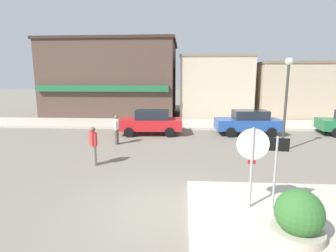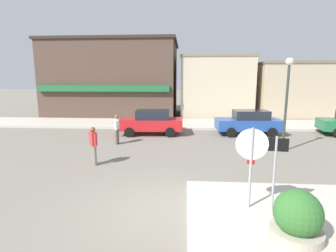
{
  "view_description": "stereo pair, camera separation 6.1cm",
  "coord_description": "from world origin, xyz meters",
  "px_view_note": "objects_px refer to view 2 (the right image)",
  "views": [
    {
      "loc": [
        0.48,
        -6.63,
        3.52
      ],
      "look_at": [
        -0.21,
        4.5,
        1.5
      ],
      "focal_mm": 28.0,
      "sensor_mm": 36.0,
      "label": 1
    },
    {
      "loc": [
        0.54,
        -6.63,
        3.52
      ],
      "look_at": [
        -0.21,
        4.5,
        1.5
      ],
      "focal_mm": 28.0,
      "sensor_mm": 36.0,
      "label": 2
    }
  ],
  "objects_px": {
    "one_way_sign": "(275,166)",
    "planter": "(297,220)",
    "lamp_post": "(287,91)",
    "parked_car_second": "(249,122)",
    "parked_car_nearest": "(151,122)",
    "stop_sign": "(251,158)",
    "pedestrian_crossing_far": "(93,145)",
    "pedestrian_crossing_near": "(117,128)"
  },
  "relations": [
    {
      "from": "one_way_sign",
      "to": "lamp_post",
      "type": "relative_size",
      "value": 0.46
    },
    {
      "from": "pedestrian_crossing_far",
      "to": "parked_car_second",
      "type": "bearing_deg",
      "value": 40.09
    },
    {
      "from": "one_way_sign",
      "to": "lamp_post",
      "type": "xyz_separation_m",
      "value": [
        2.49,
        6.23,
        1.63
      ]
    },
    {
      "from": "parked_car_nearest",
      "to": "parked_car_second",
      "type": "xyz_separation_m",
      "value": [
        6.19,
        0.36,
        0.0
      ]
    },
    {
      "from": "parked_car_second",
      "to": "planter",
      "type": "bearing_deg",
      "value": -98.04
    },
    {
      "from": "stop_sign",
      "to": "pedestrian_crossing_far",
      "type": "xyz_separation_m",
      "value": [
        -5.46,
        3.53,
        -0.65
      ]
    },
    {
      "from": "one_way_sign",
      "to": "parked_car_second",
      "type": "relative_size",
      "value": 0.51
    },
    {
      "from": "planter",
      "to": "parked_car_second",
      "type": "bearing_deg",
      "value": 81.96
    },
    {
      "from": "pedestrian_crossing_near",
      "to": "parked_car_second",
      "type": "bearing_deg",
      "value": 21.27
    },
    {
      "from": "one_way_sign",
      "to": "pedestrian_crossing_near",
      "type": "xyz_separation_m",
      "value": [
        -6.0,
        7.12,
        -0.46
      ]
    },
    {
      "from": "stop_sign",
      "to": "one_way_sign",
      "type": "height_order",
      "value": "stop_sign"
    },
    {
      "from": "one_way_sign",
      "to": "parked_car_nearest",
      "type": "distance_m",
      "value": 10.75
    },
    {
      "from": "stop_sign",
      "to": "one_way_sign",
      "type": "relative_size",
      "value": 1.1
    },
    {
      "from": "one_way_sign",
      "to": "stop_sign",
      "type": "bearing_deg",
      "value": 175.2
    },
    {
      "from": "lamp_post",
      "to": "pedestrian_crossing_far",
      "type": "distance_m",
      "value": 9.18
    },
    {
      "from": "stop_sign",
      "to": "one_way_sign",
      "type": "bearing_deg",
      "value": -4.8
    },
    {
      "from": "parked_car_second",
      "to": "pedestrian_crossing_far",
      "type": "distance_m",
      "value": 10.14
    },
    {
      "from": "stop_sign",
      "to": "parked_car_second",
      "type": "distance_m",
      "value": 10.35
    },
    {
      "from": "pedestrian_crossing_near",
      "to": "pedestrian_crossing_far",
      "type": "relative_size",
      "value": 1.0
    },
    {
      "from": "one_way_sign",
      "to": "planter",
      "type": "relative_size",
      "value": 1.71
    },
    {
      "from": "one_way_sign",
      "to": "lamp_post",
      "type": "bearing_deg",
      "value": 68.25
    },
    {
      "from": "stop_sign",
      "to": "pedestrian_crossing_far",
      "type": "distance_m",
      "value": 6.54
    },
    {
      "from": "planter",
      "to": "lamp_post",
      "type": "xyz_separation_m",
      "value": [
        2.39,
        7.51,
        2.4
      ]
    },
    {
      "from": "pedestrian_crossing_near",
      "to": "one_way_sign",
      "type": "bearing_deg",
      "value": -49.86
    },
    {
      "from": "stop_sign",
      "to": "parked_car_second",
      "type": "height_order",
      "value": "stop_sign"
    },
    {
      "from": "one_way_sign",
      "to": "planter",
      "type": "bearing_deg",
      "value": -85.59
    },
    {
      "from": "stop_sign",
      "to": "pedestrian_crossing_near",
      "type": "bearing_deg",
      "value": 127.43
    },
    {
      "from": "parked_car_nearest",
      "to": "parked_car_second",
      "type": "bearing_deg",
      "value": 3.36
    },
    {
      "from": "planter",
      "to": "one_way_sign",
      "type": "bearing_deg",
      "value": 94.41
    },
    {
      "from": "parked_car_nearest",
      "to": "parked_car_second",
      "type": "relative_size",
      "value": 1.0
    },
    {
      "from": "one_way_sign",
      "to": "lamp_post",
      "type": "distance_m",
      "value": 6.9
    },
    {
      "from": "one_way_sign",
      "to": "pedestrian_crossing_far",
      "type": "distance_m",
      "value": 7.05
    },
    {
      "from": "stop_sign",
      "to": "pedestrian_crossing_near",
      "type": "height_order",
      "value": "stop_sign"
    },
    {
      "from": "stop_sign",
      "to": "parked_car_nearest",
      "type": "height_order",
      "value": "stop_sign"
    },
    {
      "from": "lamp_post",
      "to": "parked_car_nearest",
      "type": "bearing_deg",
      "value": 153.16
    },
    {
      "from": "stop_sign",
      "to": "parked_car_nearest",
      "type": "relative_size",
      "value": 0.56
    },
    {
      "from": "pedestrian_crossing_near",
      "to": "parked_car_nearest",
      "type": "bearing_deg",
      "value": 60.05
    },
    {
      "from": "parked_car_nearest",
      "to": "lamp_post",
      "type": "bearing_deg",
      "value": -26.84
    },
    {
      "from": "planter",
      "to": "lamp_post",
      "type": "bearing_deg",
      "value": 72.38
    },
    {
      "from": "planter",
      "to": "parked_car_second",
      "type": "xyz_separation_m",
      "value": [
        1.61,
        11.4,
        0.25
      ]
    },
    {
      "from": "parked_car_second",
      "to": "parked_car_nearest",
      "type": "bearing_deg",
      "value": -176.64
    },
    {
      "from": "stop_sign",
      "to": "planter",
      "type": "relative_size",
      "value": 1.88
    }
  ]
}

